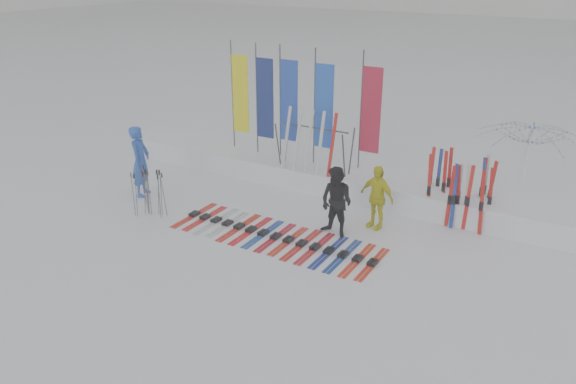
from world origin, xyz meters
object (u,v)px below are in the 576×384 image
Objects in this scene: person_blue at (141,161)px; ski_rack at (314,142)px; person_yellow at (377,197)px; tent_canopy at (525,169)px; person_black at (336,202)px; ski_row at (276,237)px.

ski_rack is (3.82, 2.68, 0.42)m from person_blue.
tent_canopy is (2.82, 2.53, 0.42)m from person_yellow.
person_blue is 0.72× the size of tent_canopy.
tent_canopy is 1.31× the size of ski_rack.
person_black is 1.06m from person_yellow.
person_blue is at bearing -165.42° from person_black.
person_black is at bearing -112.54° from person_yellow.
tent_canopy is (9.03, 3.87, 0.24)m from person_blue.
person_blue is 0.39× the size of ski_row.
person_blue is 5.60m from person_black.
ski_row is (-1.74, -1.71, -0.74)m from person_yellow.
person_blue is 9.83m from tent_canopy.
person_blue is 6.35m from person_yellow.
person_black reaches higher than ski_row.
person_blue reaches higher than ski_row.
tent_canopy is at bearing 42.91° from ski_row.
ski_rack is at bearing 164.75° from person_yellow.
tent_canopy is at bearing 56.02° from person_yellow.
person_blue reaches higher than person_yellow.
ski_rack reaches higher than person_yellow.
tent_canopy is at bearing 12.85° from ski_rack.
tent_canopy reaches higher than ski_row.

